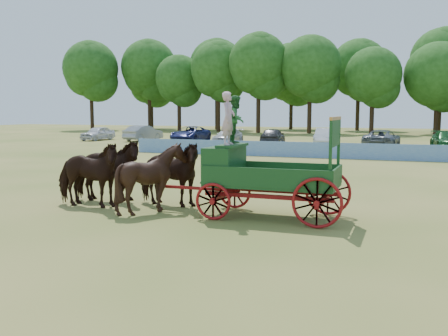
# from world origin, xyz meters

# --- Properties ---
(ground) EXTENTS (160.00, 160.00, 0.00)m
(ground) POSITION_xyz_m (0.00, 0.00, 0.00)
(ground) COLOR #A88E4B
(ground) RESTS_ON ground
(horse_lead_left) EXTENTS (2.61, 1.26, 2.17)m
(horse_lead_left) POSITION_xyz_m (-4.41, -1.89, 1.08)
(horse_lead_left) COLOR black
(horse_lead_left) RESTS_ON ground
(horse_lead_right) EXTENTS (2.76, 1.71, 2.17)m
(horse_lead_right) POSITION_xyz_m (-4.41, -0.79, 1.08)
(horse_lead_right) COLOR black
(horse_lead_right) RESTS_ON ground
(horse_wheel_left) EXTENTS (2.34, 2.18, 2.17)m
(horse_wheel_left) POSITION_xyz_m (-2.01, -1.89, 1.09)
(horse_wheel_left) COLOR black
(horse_wheel_left) RESTS_ON ground
(horse_wheel_right) EXTENTS (2.67, 1.43, 2.17)m
(horse_wheel_right) POSITION_xyz_m (-2.01, -0.79, 1.08)
(horse_wheel_right) COLOR black
(horse_wheel_right) RESTS_ON ground
(farm_dray) EXTENTS (6.00, 2.00, 3.71)m
(farm_dray) POSITION_xyz_m (0.96, -1.32, 1.60)
(farm_dray) COLOR #A31016
(farm_dray) RESTS_ON ground
(sponsor_banner) EXTENTS (26.00, 0.08, 1.05)m
(sponsor_banner) POSITION_xyz_m (-1.00, 18.00, 0.53)
(sponsor_banner) COLOR #215DB3
(sponsor_banner) RESTS_ON ground
(parked_cars) EXTENTS (51.71, 8.03, 1.64)m
(parked_cars) POSITION_xyz_m (-1.46, 30.08, 0.76)
(parked_cars) COLOR silver
(parked_cars) RESTS_ON ground
(treeline) EXTENTS (90.53, 23.96, 15.25)m
(treeline) POSITION_xyz_m (-5.78, 59.75, 9.48)
(treeline) COLOR #382314
(treeline) RESTS_ON ground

